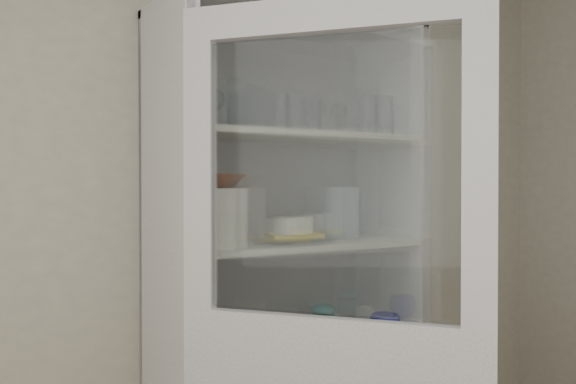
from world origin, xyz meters
TOP-DOWN VIEW (x-y plane):
  - wall_back at (0.00, 1.50)m, footprint 3.60×0.02m
  - pantry_cabinet at (0.20, 1.34)m, footprint 1.00×0.45m
  - tumbler_0 at (-0.09, 1.11)m, footprint 0.08×0.08m
  - tumbler_1 at (0.00, 1.13)m, footprint 0.09×0.09m
  - tumbler_2 at (0.13, 1.11)m, footprint 0.09×0.09m
  - tumbler_3 at (0.09, 1.14)m, footprint 0.08×0.08m
  - tumbler_4 at (0.24, 1.16)m, footprint 0.08×0.08m
  - tumbler_5 at (0.46, 1.13)m, footprint 0.10×0.10m
  - tumbler_6 at (0.58, 1.17)m, footprint 0.08×0.08m
  - tumbler_7 at (-0.13, 1.27)m, footprint 0.10×0.10m
  - tumbler_8 at (0.03, 1.27)m, footprint 0.08×0.08m
  - tumbler_9 at (-0.02, 1.25)m, footprint 0.08×0.08m
  - goblet_0 at (-0.05, 1.38)m, footprint 0.08×0.08m
  - goblet_1 at (0.11, 1.37)m, footprint 0.08×0.08m
  - goblet_2 at (0.48, 1.34)m, footprint 0.07×0.07m
  - goblet_3 at (0.39, 1.35)m, footprint 0.07×0.07m
  - plate_stack_front at (-0.14, 1.20)m, footprint 0.24×0.24m
  - plate_stack_back at (-0.14, 1.40)m, footprint 0.22×0.22m
  - cream_bowl at (-0.14, 1.20)m, footprint 0.28×0.28m
  - terracotta_bowl at (-0.14, 1.20)m, footprint 0.21×0.21m
  - glass_platter at (0.20, 1.23)m, footprint 0.39×0.39m
  - yellow_trivet at (0.20, 1.23)m, footprint 0.23×0.23m
  - white_ramekin at (0.20, 1.23)m, footprint 0.19×0.19m
  - grey_bowl_stack at (0.46, 1.29)m, footprint 0.14×0.14m
  - mug_blue at (0.61, 1.20)m, footprint 0.15×0.15m
  - mug_teal at (0.25, 1.32)m, footprint 0.13×0.13m
  - mug_white at (0.38, 1.16)m, footprint 0.10×0.10m
  - teal_jar at (0.39, 1.32)m, footprint 0.10×0.10m
  - measuring_cups at (0.08, 1.23)m, footprint 0.11×0.11m
  - white_canister at (-0.05, 1.33)m, footprint 0.16×0.16m

SIDE VIEW (x-z plane):
  - measuring_cups at x=0.08m, z-range 0.86..0.90m
  - mug_white at x=0.38m, z-range 0.86..0.95m
  - mug_blue at x=0.61m, z-range 0.86..0.95m
  - mug_teal at x=0.25m, z-range 0.86..0.96m
  - teal_jar at x=0.39m, z-range 0.86..0.98m
  - white_canister at x=-0.05m, z-range 0.86..1.01m
  - pantry_cabinet at x=0.20m, z-range -0.11..1.99m
  - glass_platter at x=0.20m, z-range 1.26..1.28m
  - yellow_trivet at x=0.20m, z-range 1.28..1.29m
  - plate_stack_back at x=-0.14m, z-range 1.26..1.33m
  - wall_back at x=0.00m, z-range 0.00..2.60m
  - white_ramekin at x=0.20m, z-range 1.29..1.35m
  - plate_stack_front at x=-0.14m, z-range 1.26..1.39m
  - grey_bowl_stack at x=0.46m, z-range 1.26..1.46m
  - cream_bowl at x=-0.14m, z-range 1.39..1.46m
  - terracotta_bowl at x=-0.14m, z-range 1.46..1.51m
  - tumbler_4 at x=0.24m, z-range 1.66..1.79m
  - tumbler_3 at x=0.09m, z-range 1.66..1.79m
  - tumbler_2 at x=0.13m, z-range 1.66..1.79m
  - tumbler_9 at x=-0.02m, z-range 1.66..1.79m
  - tumbler_1 at x=0.00m, z-range 1.66..1.80m
  - tumbler_7 at x=-0.13m, z-range 1.66..1.81m
  - tumbler_5 at x=0.46m, z-range 1.66..1.81m
  - tumbler_0 at x=-0.09m, z-range 1.66..1.81m
  - tumbler_6 at x=0.58m, z-range 1.66..1.81m
  - tumbler_8 at x=0.03m, z-range 1.66..1.82m
  - goblet_2 at x=0.48m, z-range 1.66..1.82m
  - goblet_3 at x=0.39m, z-range 1.66..1.83m
  - goblet_0 at x=-0.05m, z-range 1.66..1.84m
  - goblet_1 at x=0.11m, z-range 1.66..1.85m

